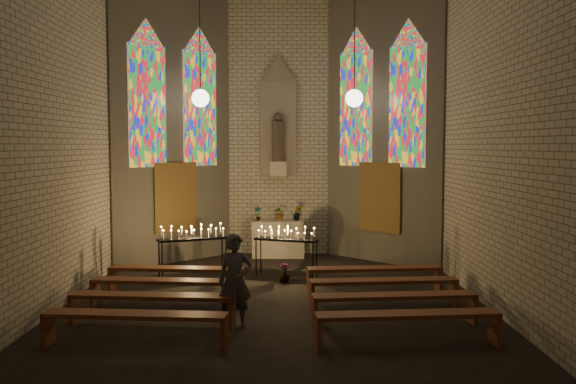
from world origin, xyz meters
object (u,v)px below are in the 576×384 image
Objects in this scene: votive_stand_left at (193,235)px; visitor at (235,281)px; votive_stand_right at (286,236)px; aisle_flower_pot at (284,273)px; altar at (278,239)px.

visitor reaches higher than votive_stand_left.
votive_stand_right is at bearing -17.18° from votive_stand_left.
votive_stand_right reaches higher than aisle_flower_pot.
votive_stand_right is 0.97× the size of visitor.
visitor is (-0.81, -3.45, 0.56)m from aisle_flower_pot.
votive_stand_left is (-1.91, -2.84, 0.50)m from altar.
votive_stand_right is at bearing 86.92° from aisle_flower_pot.
altar is at bearing 115.59° from votive_stand_right.
altar is at bearing 32.16° from votive_stand_left.
visitor is at bearing -95.83° from votive_stand_left.
votive_stand_left is 2.14m from votive_stand_right.
aisle_flower_pot is 2.28m from votive_stand_left.
visitor is (1.28, -3.91, -0.22)m from votive_stand_left.
votive_stand_left is (-2.09, 0.45, 0.78)m from aisle_flower_pot.
aisle_flower_pot is at bearing -36.17° from votive_stand_left.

